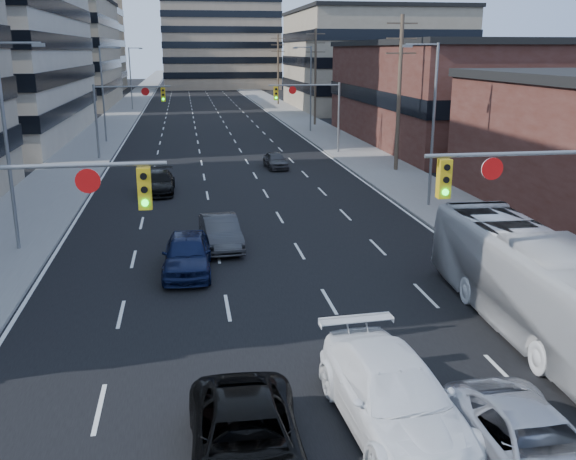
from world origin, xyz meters
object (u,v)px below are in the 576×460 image
at_px(white_van, 394,396).
at_px(sedan_blue, 187,254).
at_px(transit_bus, 533,282).
at_px(silver_suv, 534,448).
at_px(black_pickup, 246,442).

xyz_separation_m(white_van, sedan_blue, (-4.66, 11.90, -0.07)).
bearing_deg(transit_bus, silver_suv, -116.14).
xyz_separation_m(silver_suv, sedan_blue, (-6.96, 14.08, 0.09)).
relative_size(silver_suv, transit_bus, 0.45).
relative_size(black_pickup, silver_suv, 1.03).
height_order(black_pickup, sedan_blue, sedan_blue).
relative_size(black_pickup, sedan_blue, 1.11).
height_order(black_pickup, white_van, white_van).
distance_m(silver_suv, sedan_blue, 15.71).
bearing_deg(black_pickup, transit_bus, 32.73).
relative_size(white_van, sedan_blue, 1.27).
relative_size(black_pickup, transit_bus, 0.46).
height_order(white_van, sedan_blue, white_van).
distance_m(white_van, silver_suv, 3.18).
xyz_separation_m(transit_bus, sedan_blue, (-10.77, 7.09, -0.77)).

